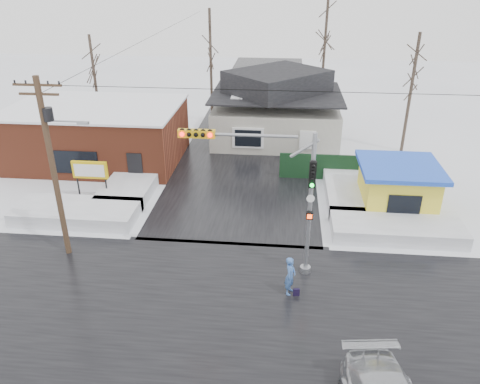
# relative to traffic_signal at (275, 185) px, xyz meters

# --- Properties ---
(ground) EXTENTS (120.00, 120.00, 0.00)m
(ground) POSITION_rel_traffic_signal_xyz_m (-2.43, -2.97, -4.54)
(ground) COLOR white
(ground) RESTS_ON ground
(road_ns) EXTENTS (10.00, 120.00, 0.02)m
(road_ns) POSITION_rel_traffic_signal_xyz_m (-2.43, -2.97, -4.53)
(road_ns) COLOR black
(road_ns) RESTS_ON ground
(road_ew) EXTENTS (120.00, 10.00, 0.02)m
(road_ew) POSITION_rel_traffic_signal_xyz_m (-2.43, -2.97, -4.53)
(road_ew) COLOR black
(road_ew) RESTS_ON ground
(snowbank_nw) EXTENTS (7.00, 3.00, 0.80)m
(snowbank_nw) POSITION_rel_traffic_signal_xyz_m (-11.43, 4.03, -4.14)
(snowbank_nw) COLOR white
(snowbank_nw) RESTS_ON ground
(snowbank_ne) EXTENTS (7.00, 3.00, 0.80)m
(snowbank_ne) POSITION_rel_traffic_signal_xyz_m (6.57, 4.03, -4.14)
(snowbank_ne) COLOR white
(snowbank_ne) RESTS_ON ground
(snowbank_nside_w) EXTENTS (3.00, 8.00, 0.80)m
(snowbank_nside_w) POSITION_rel_traffic_signal_xyz_m (-9.43, 9.03, -4.14)
(snowbank_nside_w) COLOR white
(snowbank_nside_w) RESTS_ON ground
(snowbank_nside_e) EXTENTS (3.00, 8.00, 0.80)m
(snowbank_nside_e) POSITION_rel_traffic_signal_xyz_m (4.57, 9.03, -4.14)
(snowbank_nside_e) COLOR white
(snowbank_nside_e) RESTS_ON ground
(traffic_signal) EXTENTS (6.05, 0.68, 7.00)m
(traffic_signal) POSITION_rel_traffic_signal_xyz_m (0.00, 0.00, 0.00)
(traffic_signal) COLOR gray
(traffic_signal) RESTS_ON ground
(utility_pole) EXTENTS (3.15, 0.44, 9.00)m
(utility_pole) POSITION_rel_traffic_signal_xyz_m (-10.36, 0.53, 0.57)
(utility_pole) COLOR #382619
(utility_pole) RESTS_ON ground
(brick_building) EXTENTS (12.20, 8.20, 4.12)m
(brick_building) POSITION_rel_traffic_signal_xyz_m (-13.43, 13.03, -2.46)
(brick_building) COLOR brown
(brick_building) RESTS_ON ground
(marquee_sign) EXTENTS (2.20, 0.21, 2.55)m
(marquee_sign) POSITION_rel_traffic_signal_xyz_m (-11.43, 6.53, -2.62)
(marquee_sign) COLOR black
(marquee_sign) RESTS_ON ground
(house) EXTENTS (10.40, 8.40, 5.76)m
(house) POSITION_rel_traffic_signal_xyz_m (-0.43, 19.03, -1.92)
(house) COLOR #B9B6A7
(house) RESTS_ON ground
(kiosk) EXTENTS (4.60, 4.60, 2.88)m
(kiosk) POSITION_rel_traffic_signal_xyz_m (7.07, 7.03, -3.08)
(kiosk) COLOR yellow
(kiosk) RESTS_ON ground
(fence) EXTENTS (8.00, 0.12, 1.80)m
(fence) POSITION_rel_traffic_signal_xyz_m (4.07, 11.03, -3.64)
(fence) COLOR black
(fence) RESTS_ON ground
(tree_far_left) EXTENTS (3.00, 3.00, 10.00)m
(tree_far_left) POSITION_rel_traffic_signal_xyz_m (-6.43, 23.03, 3.41)
(tree_far_left) COLOR #332821
(tree_far_left) RESTS_ON ground
(tree_far_mid) EXTENTS (3.00, 3.00, 12.00)m
(tree_far_mid) POSITION_rel_traffic_signal_xyz_m (3.57, 25.03, 5.00)
(tree_far_mid) COLOR #332821
(tree_far_mid) RESTS_ON ground
(tree_far_right) EXTENTS (3.00, 3.00, 9.00)m
(tree_far_right) POSITION_rel_traffic_signal_xyz_m (9.57, 17.03, 2.62)
(tree_far_right) COLOR #332821
(tree_far_right) RESTS_ON ground
(tree_far_west) EXTENTS (3.00, 3.00, 8.00)m
(tree_far_west) POSITION_rel_traffic_signal_xyz_m (-16.43, 21.03, 1.82)
(tree_far_west) COLOR #332821
(tree_far_west) RESTS_ON ground
(pedestrian) EXTENTS (0.62, 0.77, 1.84)m
(pedestrian) POSITION_rel_traffic_signal_xyz_m (0.82, -1.64, -3.62)
(pedestrian) COLOR #3C63A8
(pedestrian) RESTS_ON ground
(shopping_bag) EXTENTS (0.29, 0.16, 0.35)m
(shopping_bag) POSITION_rel_traffic_signal_xyz_m (1.12, -1.82, -4.36)
(shopping_bag) COLOR black
(shopping_bag) RESTS_ON ground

